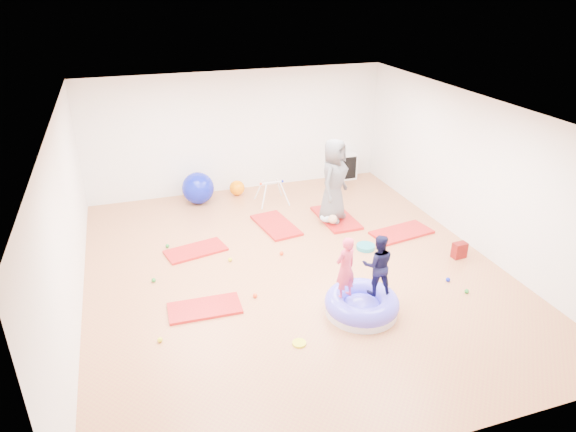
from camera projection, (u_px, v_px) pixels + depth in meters
name	position (u px, v px, depth m)	size (l,w,h in m)	color
room	(294.00, 196.00, 8.44)	(7.01, 8.01, 2.81)	#B57C45
gym_mat_front_left	(205.00, 308.00, 7.93)	(1.11, 0.56, 0.05)	red
gym_mat_mid_left	(196.00, 251.00, 9.59)	(1.10, 0.55, 0.05)	red
gym_mat_center_back	(276.00, 225.00, 10.56)	(1.26, 0.63, 0.05)	red
gym_mat_right	(402.00, 232.00, 10.26)	(1.21, 0.60, 0.05)	red
gym_mat_rear_right	(336.00, 218.00, 10.88)	(1.32, 0.66, 0.05)	red
inflatable_cushion	(362.00, 304.00, 7.82)	(1.14, 1.14, 0.36)	silver
child_pink	(346.00, 265.00, 7.53)	(0.37, 0.24, 1.01)	#E13D61
child_navy	(378.00, 262.00, 7.63)	(0.48, 0.37, 0.98)	black
adult_caregiver	(334.00, 180.00, 10.40)	(0.85, 0.55, 1.73)	#555559
infant	(330.00, 217.00, 10.55)	(0.40, 0.41, 0.24)	#C4E8FD
ball_pit_balls	(285.00, 274.00, 8.82)	(4.93, 3.17, 0.08)	#F6441A
exercise_ball_blue	(198.00, 188.00, 11.51)	(0.72, 0.72, 0.72)	#0B16B0
exercise_ball_orange	(237.00, 188.00, 12.00)	(0.36, 0.36, 0.36)	orange
infant_play_gym	(272.00, 189.00, 11.49)	(0.68, 0.64, 0.52)	white
cube_shelf	(343.00, 167.00, 12.89)	(0.66, 0.33, 0.66)	white
balance_disc	(366.00, 247.00, 9.69)	(0.35, 0.35, 0.08)	teal
backpack	(459.00, 250.00, 9.35)	(0.26, 0.16, 0.29)	red
yellow_toy	(299.00, 343.00, 7.19)	(0.20, 0.20, 0.03)	yellow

